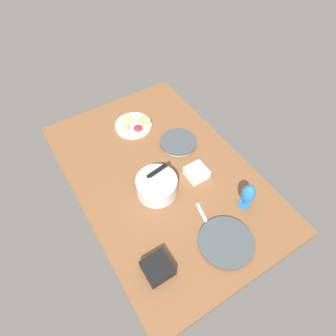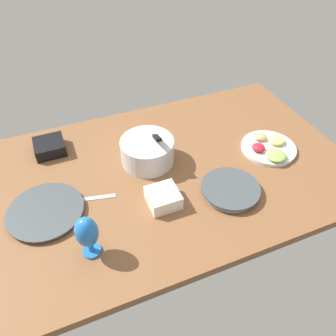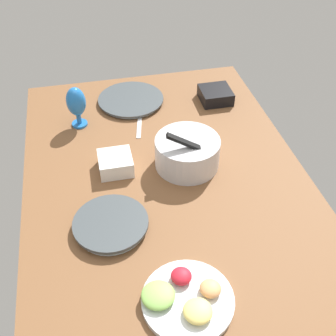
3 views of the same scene
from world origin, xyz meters
TOP-DOWN VIEW (x-y plane):
  - ground_plane at (0.00, 0.00)cm, footprint 160.00×104.00cm
  - dinner_plate_left at (-57.53, -5.23)cm, footprint 30.00×30.00cm
  - dinner_plate_right at (15.67, -22.88)cm, footprint 24.68×24.68cm
  - mixing_bowl at (-9.59, 9.12)cm, footprint 24.25×24.25cm
  - fruit_platter at (46.91, -5.67)cm, footprint 26.03×26.03cm
  - hurricane_glass_blue at (-44.55, -29.38)cm, footprint 8.08×8.08cm
  - square_bowl_white at (-12.54, -17.71)cm, footprint 12.37×12.37cm
  - square_bowl_black at (-50.58, 33.16)cm, footprint 13.84×13.84cm
  - fork_by_left_plate at (-38.34, -4.54)cm, footprint 17.99×5.44cm

SIDE VIEW (x-z plane):
  - ground_plane at x=0.00cm, z-range -4.00..0.00cm
  - fork_by_left_plate at x=-38.34cm, z-range 0.00..0.60cm
  - dinner_plate_left at x=-57.53cm, z-range 0.04..2.10cm
  - dinner_plate_right at x=15.67cm, z-range 0.06..3.15cm
  - fruit_platter at x=46.91cm, z-range -0.78..4.23cm
  - square_bowl_black at x=-50.58cm, z-range 0.32..6.01cm
  - square_bowl_white at x=-12.54cm, z-range 0.35..6.60cm
  - mixing_bowl at x=-9.59cm, z-range -2.68..15.26cm
  - hurricane_glass_blue at x=-44.55cm, z-range 1.91..20.00cm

